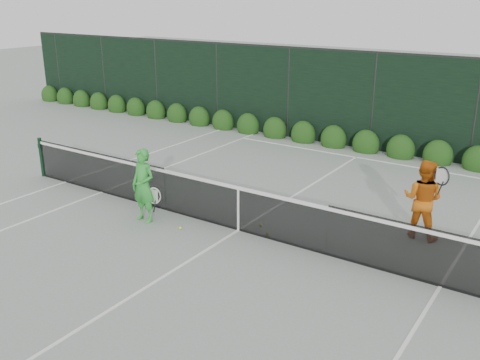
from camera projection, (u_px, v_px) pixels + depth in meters
The scene contains 8 objects.
ground at pixel (238, 230), 11.19m from camera, with size 80.00×80.00×0.00m, color gray.
tennis_net at pixel (237, 207), 11.03m from camera, with size 12.90×0.10×1.07m.
player_woman at pixel (143, 186), 11.42m from camera, with size 0.64×0.41×1.62m.
player_man at pixel (423, 199), 10.63m from camera, with size 0.91×0.65×1.63m.
court_lines at pixel (238, 230), 11.19m from camera, with size 11.03×23.83×0.01m.
windscreen_fence at pixel (144, 203), 8.56m from camera, with size 32.00×21.07×3.06m.
hedge_row at pixel (366, 144), 16.72m from camera, with size 31.66×0.65×0.94m.
tennis_balls at pixel (236, 229), 11.17m from camera, with size 1.74×1.12×0.07m.
Camera 1 is at (5.71, -8.48, 4.67)m, focal length 40.00 mm.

